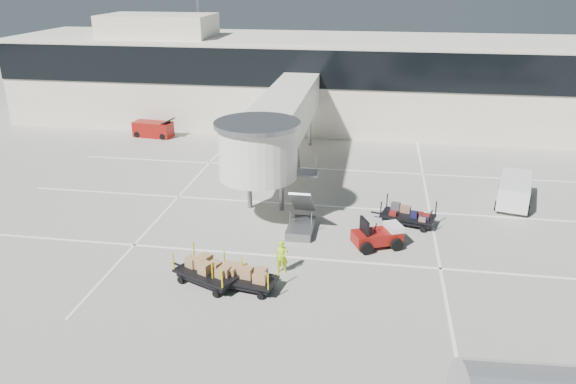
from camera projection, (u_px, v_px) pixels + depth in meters
name	position (u px, v px, depth m)	size (l,w,h in m)	color
ground	(315.00, 279.00, 26.77)	(140.00, 140.00, 0.00)	#B7B3A3
lane_markings	(322.00, 204.00, 35.44)	(40.00, 30.00, 0.02)	white
terminal	(349.00, 80.00, 52.80)	(64.00, 12.11, 15.20)	silver
jet_bridge	(278.00, 124.00, 37.05)	(5.70, 20.40, 6.03)	silver
baggage_tug	(378.00, 236.00, 29.73)	(2.86, 2.46, 1.69)	maroon
suitcase_cart	(407.00, 216.00, 32.36)	(3.77, 2.23, 1.45)	black
box_cart_near	(244.00, 278.00, 25.80)	(3.58, 1.90, 1.37)	black
box_cart_far	(205.00, 273.00, 26.19)	(3.80, 2.69, 1.49)	black
ground_worker	(282.00, 257.00, 27.11)	(0.61, 0.40, 1.67)	#AED716
minivan	(515.00, 189.00, 35.14)	(2.81, 4.72, 1.68)	silver
belt_loader	(153.00, 129.00, 49.54)	(3.79, 1.84, 1.76)	maroon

